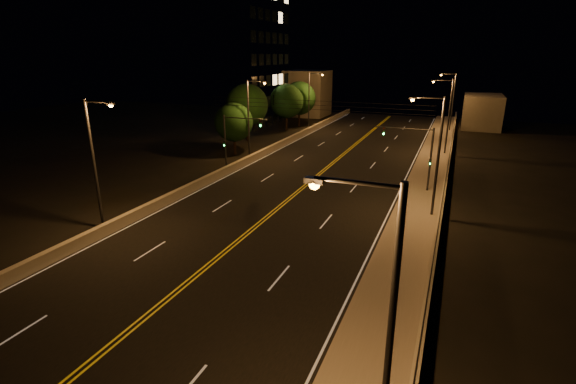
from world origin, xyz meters
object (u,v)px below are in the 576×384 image
at_px(traffic_signal_right, 419,152).
at_px(building_tower, 204,49).
at_px(streetlight_0, 381,321).
at_px(streetlight_2, 447,112).
at_px(streetlight_5, 250,114).
at_px(tree_1, 247,105).
at_px(tree_3, 299,98).
at_px(traffic_signal_left, 233,137).
at_px(streetlight_1, 435,150).
at_px(tree_0, 234,122).
at_px(streetlight_6, 311,97).
at_px(tree_2, 286,101).
at_px(streetlight_4, 96,157).
at_px(streetlight_3, 451,99).

xyz_separation_m(traffic_signal_right, building_tower, (-36.62, 22.99, 9.00)).
relative_size(streetlight_0, streetlight_2, 1.00).
distance_m(streetlight_0, streetlight_5, 40.71).
distance_m(streetlight_5, tree_1, 10.44).
height_order(streetlight_0, streetlight_5, same).
bearing_deg(tree_3, traffic_signal_left, -82.57).
relative_size(streetlight_1, building_tower, 0.34).
distance_m(streetlight_0, tree_3, 63.23).
height_order(streetlight_1, tree_3, streetlight_1).
xyz_separation_m(streetlight_5, tree_0, (-2.71, 0.77, -1.28)).
distance_m(streetlight_1, tree_3, 43.55).
bearing_deg(building_tower, traffic_signal_right, -32.13).
relative_size(streetlight_1, traffic_signal_left, 1.54).
xyz_separation_m(streetlight_5, streetlight_6, (0.00, 21.67, 0.00)).
bearing_deg(tree_0, streetlight_6, 82.60).
height_order(streetlight_1, traffic_signal_left, streetlight_1).
bearing_deg(tree_1, traffic_signal_left, -67.68).
xyz_separation_m(streetlight_2, tree_2, (-24.91, 9.66, -0.61)).
distance_m(streetlight_0, traffic_signal_right, 28.40).
bearing_deg(streetlight_0, streetlight_4, 152.21).
xyz_separation_m(streetlight_0, streetlight_6, (-21.45, 56.28, 0.00)).
relative_size(streetlight_0, streetlight_1, 1.00).
bearing_deg(streetlight_1, building_tower, 142.68).
height_order(tree_0, tree_3, tree_3).
height_order(streetlight_4, traffic_signal_left, streetlight_4).
xyz_separation_m(streetlight_5, tree_1, (-5.17, 9.07, -0.19)).
height_order(building_tower, tree_2, building_tower).
height_order(traffic_signal_left, building_tower, building_tower).
bearing_deg(streetlight_1, streetlight_2, 90.00).
height_order(streetlight_2, tree_3, streetlight_2).
bearing_deg(tree_0, streetlight_1, -28.57).
bearing_deg(tree_2, streetlight_0, -65.36).
bearing_deg(tree_0, building_tower, 131.30).
distance_m(tree_0, tree_2, 18.96).
xyz_separation_m(streetlight_0, traffic_signal_right, (-1.54, 28.31, -1.52)).
distance_m(streetlight_4, tree_3, 47.19).
bearing_deg(tree_2, streetlight_5, -80.02).
distance_m(streetlight_3, traffic_signal_right, 34.18).
bearing_deg(tree_0, streetlight_0, -55.67).
relative_size(streetlight_0, tree_1, 1.13).
relative_size(streetlight_5, tree_2, 1.23).
bearing_deg(traffic_signal_left, streetlight_3, 59.23).
xyz_separation_m(streetlight_4, tree_0, (-2.71, 24.08, -1.28)).
distance_m(streetlight_0, tree_2, 59.76).
height_order(streetlight_0, streetlight_3, same).
bearing_deg(tree_1, streetlight_3, 35.16).
distance_m(streetlight_1, tree_2, 40.63).
distance_m(streetlight_3, tree_1, 32.55).
xyz_separation_m(streetlight_0, streetlight_1, (0.00, 22.22, 0.00)).
height_order(streetlight_0, streetlight_6, same).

